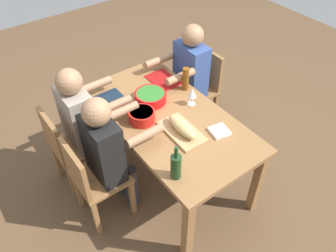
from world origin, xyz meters
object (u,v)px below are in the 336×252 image
at_px(diner_far_left, 187,73).
at_px(chair_near_left, 68,146).
at_px(serving_bowl_fruit, 142,115).
at_px(diner_near_center, 109,149).
at_px(serving_bowl_greens, 151,96).
at_px(dining_table, 168,124).
at_px(bread_loaf, 182,127).
at_px(beer_bottle, 186,79).
at_px(diner_near_left, 83,119).
at_px(chair_far_left, 200,85).
at_px(wine_bottle, 176,166).
at_px(chair_near_center, 91,178).
at_px(cutting_board, 182,132).
at_px(wine_glass, 192,93).
at_px(napkin_stack, 219,131).

height_order(diner_far_left, chair_near_left, diner_far_left).
bearing_deg(serving_bowl_fruit, diner_near_center, -77.07).
bearing_deg(serving_bowl_greens, dining_table, -0.37).
relative_size(bread_loaf, beer_bottle, 1.45).
height_order(diner_near_left, bread_loaf, diner_near_left).
bearing_deg(diner_near_left, dining_table, 52.04).
xyz_separation_m(chair_near_left, serving_bowl_greens, (0.19, 0.75, 0.31)).
bearing_deg(chair_far_left, diner_near_center, -71.44).
height_order(chair_near_left, serving_bowl_fruit, chair_near_left).
bearing_deg(chair_far_left, diner_far_left, -90.00).
relative_size(chair_far_left, wine_bottle, 2.93).
bearing_deg(beer_bottle, chair_near_center, -79.13).
bearing_deg(chair_near_center, beer_bottle, 100.87).
bearing_deg(chair_near_left, serving_bowl_greens, 75.99).
bearing_deg(diner_near_center, chair_near_center, -90.00).
relative_size(diner_near_center, diner_near_left, 1.00).
bearing_deg(chair_near_center, cutting_board, 72.91).
height_order(serving_bowl_fruit, bread_loaf, bread_loaf).
distance_m(dining_table, diner_near_left, 0.72).
bearing_deg(beer_bottle, bread_loaf, -41.24).
xyz_separation_m(chair_near_left, cutting_board, (0.67, 0.72, 0.27)).
height_order(diner_near_center, wine_bottle, diner_near_center).
bearing_deg(dining_table, serving_bowl_greens, 179.63).
bearing_deg(dining_table, chair_near_left, -120.52).
bearing_deg(serving_bowl_greens, chair_far_left, 104.07).
xyz_separation_m(diner_far_left, cutting_board, (0.67, -0.60, 0.05)).
height_order(dining_table, beer_bottle, beer_bottle).
bearing_deg(dining_table, diner_near_center, -90.00).
xyz_separation_m(bread_loaf, wine_bottle, (0.32, -0.30, 0.04)).
bearing_deg(serving_bowl_fruit, dining_table, 67.43).
distance_m(diner_near_center, bread_loaf, 0.59).
bearing_deg(chair_near_center, wine_bottle, 37.80).
height_order(bread_loaf, wine_glass, wine_glass).
distance_m(diner_near_center, beer_bottle, 0.96).
bearing_deg(wine_glass, diner_near_center, -89.44).
bearing_deg(bread_loaf, diner_near_left, -140.95).
relative_size(chair_near_center, chair_near_left, 1.00).
height_order(cutting_board, napkin_stack, napkin_stack).
distance_m(diner_near_center, chair_near_left, 0.53).
bearing_deg(diner_near_left, serving_bowl_greens, 71.74).
distance_m(cutting_board, napkin_stack, 0.30).
distance_m(chair_far_left, beer_bottle, 0.59).
distance_m(chair_near_left, napkin_stack, 1.31).
relative_size(diner_near_center, serving_bowl_fruit, 5.58).
xyz_separation_m(chair_near_center, wine_bottle, (0.54, 0.42, 0.37)).
distance_m(serving_bowl_fruit, wine_glass, 0.47).
bearing_deg(bread_loaf, cutting_board, 90.00).
bearing_deg(wine_glass, serving_bowl_fruit, -99.37).
bearing_deg(chair_far_left, chair_near_left, -90.00).
bearing_deg(wine_glass, beer_bottle, 155.17).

